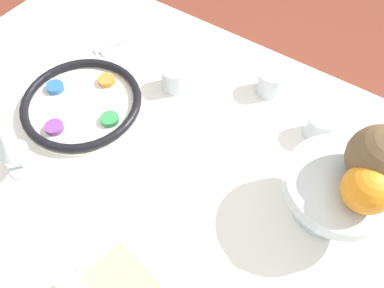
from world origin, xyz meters
name	(u,v)px	position (x,y,z in m)	size (l,w,h in m)	color
ground_plane	(167,286)	(0.00, 0.00, 0.00)	(8.00, 8.00, 0.00)	brown
dining_table	(160,253)	(0.00, 0.00, 0.38)	(1.43, 1.07, 0.77)	white
seder_plate	(82,103)	(-0.27, 0.10, 0.78)	(0.29, 0.29, 0.03)	white
wine_glass	(8,145)	(-0.26, -0.10, 0.85)	(0.06, 0.06, 0.12)	silver
fruit_stand	(338,188)	(0.32, 0.17, 0.86)	(0.20, 0.20, 0.13)	silver
orange_fruit	(367,189)	(0.35, 0.15, 0.93)	(0.08, 0.08, 0.08)	orange
coconut	(380,158)	(0.35, 0.20, 0.95)	(0.11, 0.11, 0.11)	brown
bread_plate	(117,286)	(0.07, -0.18, 0.77)	(0.16, 0.16, 0.02)	silver
cup_near	(320,126)	(0.23, 0.34, 0.80)	(0.07, 0.07, 0.06)	silver
cup_mid	(175,78)	(-0.13, 0.28, 0.80)	(0.07, 0.07, 0.06)	silver
cup_far	(270,82)	(0.07, 0.40, 0.80)	(0.07, 0.07, 0.06)	silver
fork_left	(126,39)	(-0.34, 0.34, 0.77)	(0.09, 0.19, 0.01)	silver
fork_right	(135,43)	(-0.31, 0.34, 0.77)	(0.10, 0.18, 0.01)	silver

